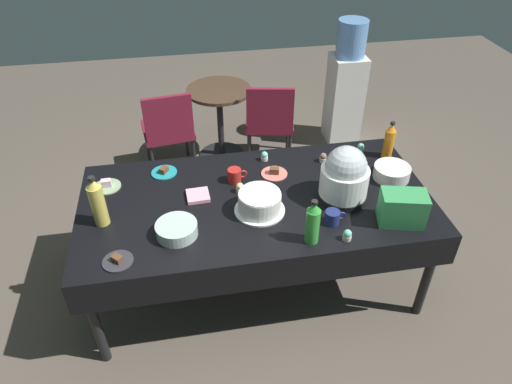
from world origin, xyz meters
TOP-DOWN VIEW (x-y plane):
  - ground at (0.00, 0.00)m, footprint 9.00×9.00m
  - potluck_table at (0.00, 0.00)m, footprint 2.20×1.10m
  - frosted_layer_cake at (0.00, -0.13)m, footprint 0.31×0.31m
  - slow_cooker at (0.53, -0.09)m, footprint 0.31×0.31m
  - glass_salad_bowl at (-0.50, -0.25)m, footprint 0.24×0.24m
  - ceramic_snack_bowl at (0.93, 0.07)m, footprint 0.24×0.24m
  - dessert_plate_sage at (-0.93, 0.28)m, footprint 0.18×0.18m
  - dessert_plate_charcoal at (-0.82, -0.41)m, footprint 0.17×0.17m
  - dessert_plate_teal at (-0.56, 0.38)m, footprint 0.17×0.17m
  - dessert_plate_coral at (0.17, 0.24)m, footprint 0.18×0.18m
  - cupcake_lemon at (0.44, -0.46)m, footprint 0.05×0.05m
  - cupcake_mint at (0.84, 0.41)m, footprint 0.05×0.05m
  - cupcake_cocoa at (-0.09, 0.08)m, footprint 0.05×0.05m
  - cupcake_rose at (0.13, 0.42)m, footprint 0.05×0.05m
  - cupcake_vanilla at (0.53, 0.33)m, footprint 0.05×0.05m
  - soda_bottle_ginger_ale at (-0.93, -0.07)m, footprint 0.09×0.09m
  - soda_bottle_orange_juice at (1.00, 0.32)m, footprint 0.07×0.07m
  - soda_bottle_lime_soda at (0.24, -0.43)m, footprint 0.08×0.08m
  - coffee_mug_red at (-0.10, 0.21)m, footprint 0.13×0.09m
  - coffee_mug_navy at (0.40, -0.31)m, footprint 0.13×0.09m
  - soda_carton at (0.80, -0.36)m, footprint 0.29×0.22m
  - paper_napkin_stack at (-0.36, 0.08)m, footprint 0.15×0.15m
  - maroon_chair_left at (-0.54, 1.47)m, footprint 0.50×0.50m
  - maroon_chair_right at (0.39, 1.47)m, footprint 0.51×0.51m
  - round_cafe_table at (-0.05, 1.69)m, footprint 0.60×0.60m
  - water_cooler at (1.22, 1.81)m, footprint 0.32×0.32m

SIDE VIEW (x-z plane):
  - ground at x=0.00m, z-range 0.00..0.00m
  - maroon_chair_left at x=-0.54m, z-range 0.07..0.92m
  - maroon_chair_right at x=0.39m, z-range 0.07..0.92m
  - round_cafe_table at x=-0.05m, z-range 0.14..0.86m
  - water_cooler at x=1.22m, z-range -0.03..1.21m
  - potluck_table at x=0.00m, z-range 0.31..1.06m
  - dessert_plate_charcoal at x=-0.82m, z-range 0.74..0.78m
  - dessert_plate_teal at x=-0.56m, z-range 0.74..0.78m
  - dessert_plate_coral at x=0.17m, z-range 0.74..0.79m
  - paper_napkin_stack at x=-0.36m, z-range 0.75..0.77m
  - dessert_plate_sage at x=-0.93m, z-range 0.74..0.79m
  - cupcake_lemon at x=0.44m, z-range 0.75..0.82m
  - cupcake_mint at x=0.84m, z-range 0.75..0.82m
  - cupcake_cocoa at x=-0.09m, z-range 0.75..0.82m
  - cupcake_rose at x=0.13m, z-range 0.75..0.82m
  - cupcake_vanilla at x=0.53m, z-range 0.75..0.82m
  - glass_salad_bowl at x=-0.50m, z-range 0.75..0.82m
  - coffee_mug_navy at x=0.40m, z-range 0.75..0.83m
  - ceramic_snack_bowl at x=0.93m, z-range 0.75..0.84m
  - coffee_mug_red at x=-0.10m, z-range 0.75..0.84m
  - frosted_layer_cake at x=0.00m, z-range 0.75..0.88m
  - soda_carton at x=0.80m, z-range 0.75..0.95m
  - soda_bottle_orange_juice at x=1.00m, z-range 0.74..1.01m
  - soda_bottle_lime_soda at x=0.24m, z-range 0.74..1.02m
  - soda_bottle_ginger_ale at x=-0.93m, z-range 0.74..1.07m
  - slow_cooker at x=0.53m, z-range 0.73..1.10m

